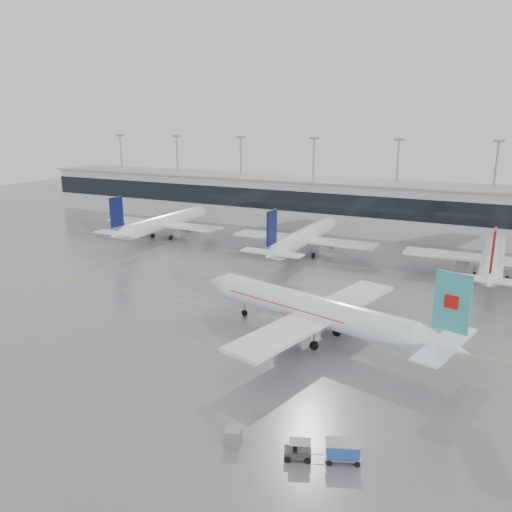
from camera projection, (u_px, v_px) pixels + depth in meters
The scene contains 15 objects.
ground at pixel (219, 308), 73.23m from camera, with size 320.00×320.00×0.00m, color slate.
taxi_line_main at pixel (219, 308), 73.23m from camera, with size 120.00×0.25×0.01m, color gold.
taxi_line_north at pixel (297, 259), 99.12m from camera, with size 120.00×0.25×0.01m, color gold.
taxi_line_cross at pixel (128, 259), 99.19m from camera, with size 0.25×60.00×0.01m, color gold.
terminal at pixel (345, 206), 125.18m from camera, with size 180.00×15.00×12.00m, color #A9AAAE.
terminal_glass at pixel (336, 204), 118.27m from camera, with size 180.00×0.20×5.00m, color black.
terminal_roof at pixel (346, 181), 123.57m from camera, with size 182.00×16.00×0.40m, color gray.
light_masts at pixel (353, 174), 128.45m from camera, with size 156.40×1.00×22.60m.
air_canada_jet at pixel (318, 311), 61.46m from camera, with size 37.29×30.55×11.95m.
parked_jet_b at pixel (164, 222), 116.52m from camera, with size 29.64×36.96×11.72m.
parked_jet_c at pixel (304, 237), 101.34m from camera, with size 29.64×36.96×11.72m.
parked_jet_d at pixel (493, 258), 86.16m from camera, with size 29.64×36.96×11.72m.
baggage_tug at pixel (298, 452), 40.29m from camera, with size 3.27×2.06×1.57m.
baggage_cart at pixel (343, 450), 39.89m from camera, with size 3.12×2.44×1.71m.
gse_unit at pixel (233, 436), 42.14m from camera, with size 1.37×1.27×1.37m, color slate.
Camera 1 is at (35.69, -59.01, 26.35)m, focal length 35.00 mm.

